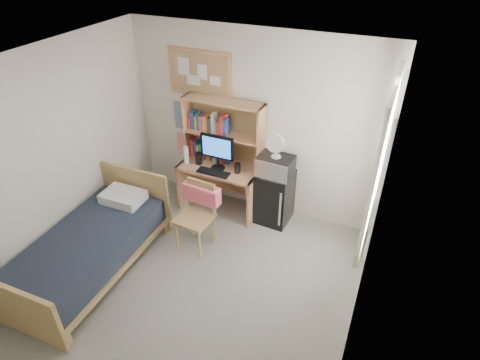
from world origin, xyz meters
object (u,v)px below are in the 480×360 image
at_px(bulletin_board, 200,74).
at_px(desk_chair, 194,218).
at_px(desk, 220,187).
at_px(mini_fridge, 274,197).
at_px(monitor, 217,152).
at_px(speaker_left, 199,158).
at_px(microwave, 276,166).
at_px(speaker_right, 237,168).
at_px(bed, 90,253).
at_px(desk_fan, 277,146).

distance_m(bulletin_board, desk_chair, 1.94).
relative_size(desk, mini_fridge, 1.48).
bearing_deg(monitor, desk_chair, -85.01).
bearing_deg(bulletin_board, mini_fridge, -11.35).
distance_m(mini_fridge, speaker_left, 1.20).
height_order(desk_chair, monitor, monitor).
bearing_deg(mini_fridge, microwave, -90.00).
distance_m(desk_chair, speaker_right, 0.93).
distance_m(desk_chair, bed, 1.32).
height_order(bulletin_board, speaker_left, bulletin_board).
relative_size(bulletin_board, desk, 0.82).
distance_m(desk_chair, microwave, 1.27).
bearing_deg(bed, mini_fridge, 45.96).
relative_size(desk, bed, 0.58).
relative_size(desk, microwave, 2.51).
bearing_deg(microwave, desk, -174.51).
bearing_deg(mini_fridge, speaker_right, -164.39).
height_order(desk, desk_fan, desk_fan).
distance_m(bulletin_board, monitor, 1.08).
bearing_deg(monitor, bulletin_board, 139.02).
bearing_deg(desk_chair, microwave, 56.16).
xyz_separation_m(desk, desk_chair, (0.06, -0.90, 0.11)).
bearing_deg(speaker_right, microwave, 10.55).
xyz_separation_m(mini_fridge, microwave, (-0.00, -0.02, 0.52)).
xyz_separation_m(monitor, speaker_right, (0.30, -0.00, -0.18)).
xyz_separation_m(desk, microwave, (0.82, 0.03, 0.55)).
height_order(speaker_left, microwave, microwave).
distance_m(bulletin_board, bed, 2.70).
relative_size(desk, speaker_left, 6.37).
relative_size(bulletin_board, speaker_left, 5.20).
bearing_deg(bulletin_board, microwave, -12.27).
bearing_deg(desk_chair, speaker_left, 118.64).
xyz_separation_m(desk_chair, microwave, (0.75, 0.93, 0.44)).
relative_size(desk_chair, mini_fridge, 1.20).
xyz_separation_m(bed, speaker_left, (0.60, 1.73, 0.54)).
bearing_deg(bulletin_board, desk_chair, -68.79).
bearing_deg(bed, monitor, 61.58).
xyz_separation_m(desk_chair, mini_fridge, (0.75, 0.95, -0.08)).
height_order(mini_fridge, bed, mini_fridge).
bearing_deg(speaker_left, mini_fridge, 5.93).
xyz_separation_m(speaker_right, desk_fan, (0.52, 0.09, 0.41)).
bearing_deg(desk_fan, speaker_right, -166.50).
bearing_deg(bed, desk_chair, 41.67).
bearing_deg(monitor, mini_fridge, 8.08).
height_order(bulletin_board, mini_fridge, bulletin_board).
xyz_separation_m(desk_chair, speaker_right, (0.24, 0.84, 0.33)).
relative_size(desk_chair, desk_fan, 2.88).
distance_m(bulletin_board, desk_fan, 1.43).
relative_size(speaker_left, desk_fan, 0.56).
xyz_separation_m(bulletin_board, mini_fridge, (1.22, -0.24, -1.53)).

